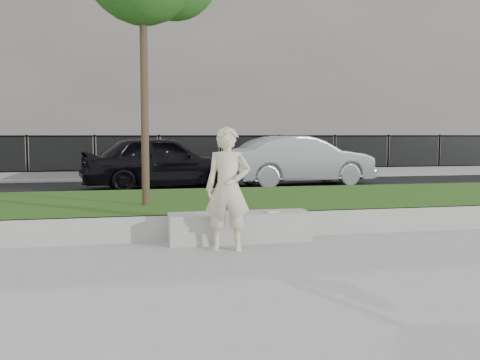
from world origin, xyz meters
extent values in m
plane|color=gray|center=(0.00, 0.00, 0.00)|extent=(90.00, 90.00, 0.00)
cube|color=#13350D|center=(0.00, 3.00, 0.20)|extent=(34.00, 4.00, 0.40)
cube|color=#99978F|center=(0.00, 1.04, 0.20)|extent=(34.00, 0.08, 0.40)
cube|color=black|center=(0.00, 8.50, 0.02)|extent=(34.00, 7.00, 0.04)
cube|color=gray|center=(0.00, 13.00, 0.06)|extent=(34.00, 3.00, 0.12)
cube|color=slate|center=(0.00, 12.00, 0.24)|extent=(32.00, 0.30, 0.24)
cube|color=black|center=(0.00, 12.00, 0.87)|extent=(32.00, 0.04, 1.50)
cube|color=black|center=(0.00, 12.00, 1.57)|extent=(32.00, 0.05, 0.05)
cube|color=black|center=(0.00, 12.00, 0.37)|extent=(32.00, 0.05, 0.05)
cube|color=#69635C|center=(0.00, 20.00, 5.00)|extent=(34.00, 10.00, 10.00)
cube|color=#99978F|center=(-0.05, 0.80, 0.22)|extent=(2.16, 0.54, 0.44)
imported|color=beige|center=(-0.34, 0.25, 0.87)|extent=(0.71, 0.55, 1.73)
cube|color=beige|center=(0.43, 0.73, 0.45)|extent=(0.24, 0.21, 0.02)
cylinder|color=#38281C|center=(-1.40, 2.37, 3.18)|extent=(0.13, 0.13, 5.57)
imported|color=black|center=(-0.73, 8.80, 0.83)|extent=(4.86, 2.60, 1.57)
imported|color=#9DA2A6|center=(3.58, 8.84, 0.81)|extent=(4.87, 2.34, 1.54)
camera|label=1|loc=(-1.71, -7.06, 1.63)|focal=40.00mm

